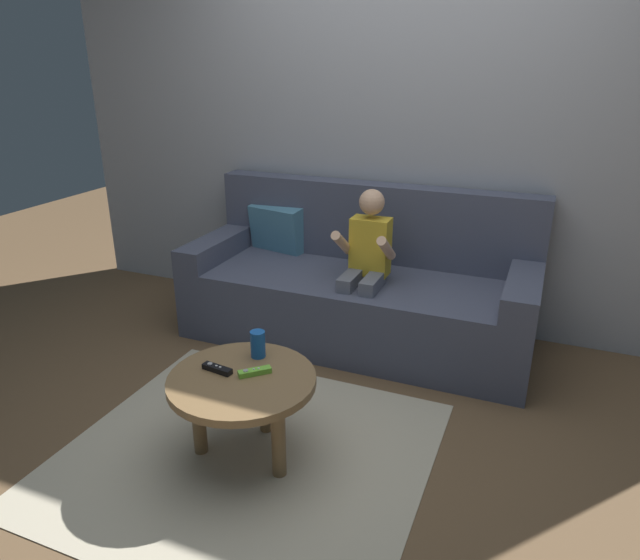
{
  "coord_description": "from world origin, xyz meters",
  "views": [
    {
      "loc": [
        0.89,
        -2.0,
        1.64
      ],
      "look_at": [
        -0.13,
        0.43,
        0.61
      ],
      "focal_mm": 32.12,
      "sensor_mm": 36.0,
      "label": 1
    }
  ],
  "objects_px": {
    "person_seated_on_couch": "(365,263)",
    "game_remote_black_center": "(217,369)",
    "couch": "(358,289)",
    "game_remote_lime_near_edge": "(255,372)",
    "coffee_table": "(243,389)",
    "soda_can": "(258,344)"
  },
  "relations": [
    {
      "from": "person_seated_on_couch",
      "to": "game_remote_black_center",
      "type": "xyz_separation_m",
      "value": [
        -0.29,
        -1.11,
        -0.14
      ]
    },
    {
      "from": "couch",
      "to": "game_remote_lime_near_edge",
      "type": "distance_m",
      "value": 1.26
    },
    {
      "from": "coffee_table",
      "to": "game_remote_lime_near_edge",
      "type": "height_order",
      "value": "game_remote_lime_near_edge"
    },
    {
      "from": "couch",
      "to": "game_remote_black_center",
      "type": "height_order",
      "value": "couch"
    },
    {
      "from": "person_seated_on_couch",
      "to": "game_remote_lime_near_edge",
      "type": "height_order",
      "value": "person_seated_on_couch"
    },
    {
      "from": "couch",
      "to": "soda_can",
      "type": "distance_m",
      "value": 1.13
    },
    {
      "from": "person_seated_on_couch",
      "to": "coffee_table",
      "type": "bearing_deg",
      "value": -98.62
    },
    {
      "from": "coffee_table",
      "to": "game_remote_black_center",
      "type": "bearing_deg",
      "value": -177.11
    },
    {
      "from": "person_seated_on_couch",
      "to": "game_remote_lime_near_edge",
      "type": "relative_size",
      "value": 7.58
    },
    {
      "from": "coffee_table",
      "to": "game_remote_black_center",
      "type": "relative_size",
      "value": 4.35
    },
    {
      "from": "game_remote_lime_near_edge",
      "to": "soda_can",
      "type": "bearing_deg",
      "value": 112.58
    },
    {
      "from": "couch",
      "to": "person_seated_on_couch",
      "type": "relative_size",
      "value": 2.16
    },
    {
      "from": "game_remote_black_center",
      "to": "soda_can",
      "type": "relative_size",
      "value": 1.18
    },
    {
      "from": "couch",
      "to": "soda_can",
      "type": "height_order",
      "value": "couch"
    },
    {
      "from": "game_remote_lime_near_edge",
      "to": "soda_can",
      "type": "xyz_separation_m",
      "value": [
        -0.06,
        0.14,
        0.05
      ]
    },
    {
      "from": "person_seated_on_couch",
      "to": "game_remote_lime_near_edge",
      "type": "distance_m",
      "value": 1.09
    },
    {
      "from": "game_remote_black_center",
      "to": "soda_can",
      "type": "height_order",
      "value": "soda_can"
    },
    {
      "from": "couch",
      "to": "coffee_table",
      "type": "xyz_separation_m",
      "value": [
        -0.07,
        -1.29,
        0.02
      ]
    },
    {
      "from": "couch",
      "to": "person_seated_on_couch",
      "type": "xyz_separation_m",
      "value": [
        0.1,
        -0.19,
        0.24
      ]
    },
    {
      "from": "couch",
      "to": "game_remote_lime_near_edge",
      "type": "xyz_separation_m",
      "value": [
        -0.03,
        -1.26,
        0.1
      ]
    },
    {
      "from": "person_seated_on_couch",
      "to": "game_remote_lime_near_edge",
      "type": "bearing_deg",
      "value": -96.76
    },
    {
      "from": "person_seated_on_couch",
      "to": "soda_can",
      "type": "bearing_deg",
      "value": -101.36
    }
  ]
}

